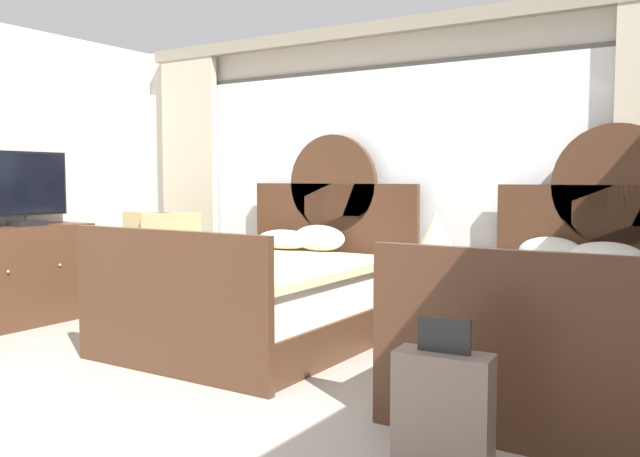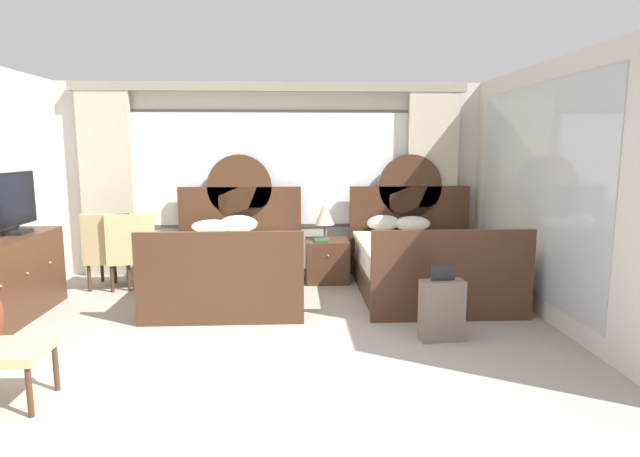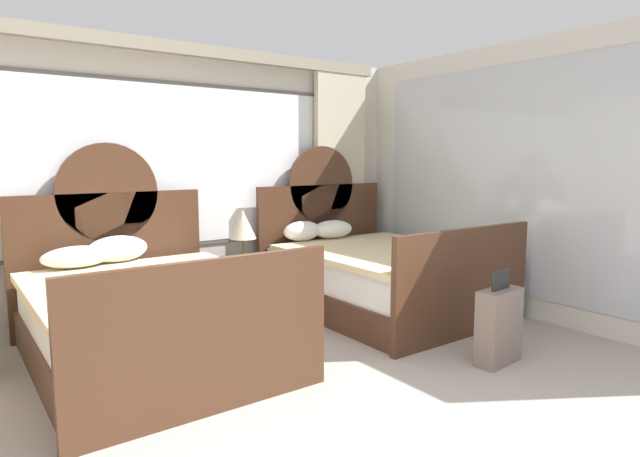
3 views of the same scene
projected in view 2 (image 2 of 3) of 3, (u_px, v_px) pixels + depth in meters
The scene contains 13 objects.
ground_plane at pixel (255, 386), 4.03m from camera, with size 24.00×24.00×0.00m, color #9E9389.
wall_back_window at pixel (272, 175), 7.47m from camera, with size 5.90×0.22×2.70m.
wall_right_mirror at pixel (548, 191), 5.52m from camera, with size 0.08×4.31×2.70m.
bed_near_window at pixel (232, 265), 6.45m from camera, with size 1.71×2.18×1.71m.
bed_near_mirror at pixel (425, 263), 6.57m from camera, with size 1.71×2.18×1.71m.
nightstand_between_beds at pixel (327, 260), 7.15m from camera, with size 0.57×0.60×0.57m.
table_lamp_on_nightstand at pixel (325, 214), 7.06m from camera, with size 0.27×0.27×0.50m.
book_on_nightstand at pixel (321, 240), 6.99m from camera, with size 0.18×0.26×0.03m.
dresser_minibar at pixel (1, 282), 5.39m from camera, with size 0.54×1.82×0.88m.
tv_flatscreen at pixel (15, 203), 5.62m from camera, with size 0.20×0.81×0.66m.
armchair_by_window_left at pixel (132, 249), 6.77m from camera, with size 0.71×0.71×0.99m.
armchair_by_window_centre at pixel (111, 249), 6.75m from camera, with size 0.60×0.60×0.99m.
suitcase_on_floor at pixel (442, 310), 4.95m from camera, with size 0.42×0.21×0.73m.
Camera 2 is at (0.32, -3.81, 1.82)m, focal length 29.55 mm.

